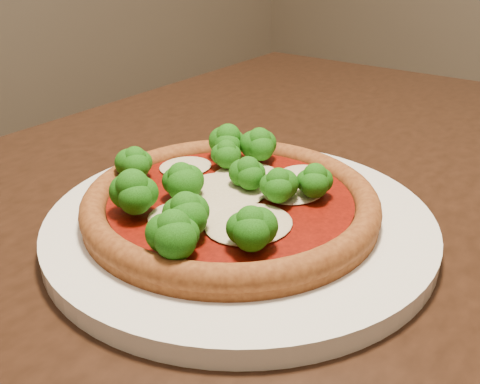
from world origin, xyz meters
TOP-DOWN VIEW (x-y plane):
  - dining_table at (0.18, -0.05)m, footprint 1.46×1.15m
  - plate at (0.13, -0.05)m, footprint 0.35×0.35m
  - pizza at (0.12, -0.04)m, footprint 0.27×0.27m

SIDE VIEW (x-z plane):
  - dining_table at x=0.18m, z-range 0.28..1.03m
  - plate at x=0.13m, z-range 0.75..0.77m
  - pizza at x=0.12m, z-range 0.75..0.81m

